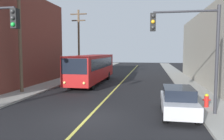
{
  "coord_description": "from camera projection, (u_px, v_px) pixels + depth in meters",
  "views": [
    {
      "loc": [
        3.36,
        -11.25,
        3.65
      ],
      "look_at": [
        0.0,
        7.65,
        2.0
      ],
      "focal_mm": 35.09,
      "sensor_mm": 36.0,
      "label": 1
    }
  ],
  "objects": [
    {
      "name": "city_bus",
      "position": [
        92.0,
        67.0,
        24.83
      ],
      "size": [
        2.59,
        12.16,
        3.2
      ],
      "color": "maroon",
      "rests_on": "ground"
    },
    {
      "name": "ground_plane",
      "position": [
        87.0,
        118.0,
        11.93
      ],
      "size": [
        120.0,
        120.0,
        0.0
      ],
      "primitive_type": "plane",
      "color": "black"
    },
    {
      "name": "utility_pole_near",
      "position": [
        19.0,
        24.0,
        18.44
      ],
      "size": [
        2.4,
        0.28,
        10.55
      ],
      "color": "brown",
      "rests_on": "sidewalk_left"
    },
    {
      "name": "sidewalk_right",
      "position": [
        193.0,
        90.0,
        20.47
      ],
      "size": [
        2.5,
        90.0,
        0.15
      ],
      "primitive_type": "cube",
      "color": "gray",
      "rests_on": "ground"
    },
    {
      "name": "sidewalk_left",
      "position": [
        48.0,
        85.0,
        23.0
      ],
      "size": [
        2.5,
        90.0,
        0.15
      ],
      "primitive_type": "cube",
      "color": "gray",
      "rests_on": "ground"
    },
    {
      "name": "lane_stripe_center",
      "position": [
        123.0,
        81.0,
        26.64
      ],
      "size": [
        0.16,
        60.0,
        0.01
      ],
      "primitive_type": "cube",
      "color": "#D8CC4C",
      "rests_on": "ground"
    },
    {
      "name": "utility_pole_mid",
      "position": [
        79.0,
        40.0,
        31.49
      ],
      "size": [
        2.4,
        0.28,
        9.39
      ],
      "color": "brown",
      "rests_on": "sidewalk_left"
    },
    {
      "name": "fire_hydrant",
      "position": [
        207.0,
        100.0,
        13.75
      ],
      "size": [
        0.44,
        0.26,
        0.84
      ],
      "color": "red",
      "rests_on": "sidewalk_right"
    },
    {
      "name": "parked_car_silver",
      "position": [
        178.0,
        101.0,
        12.41
      ],
      "size": [
        1.85,
        4.42,
        1.62
      ],
      "color": "#B7B7BC",
      "rests_on": "ground"
    },
    {
      "name": "traffic_signal_right_corner",
      "position": [
        188.0,
        39.0,
        12.19
      ],
      "size": [
        3.75,
        0.48,
        6.0
      ],
      "color": "#2D2D33",
      "rests_on": "sidewalk_right"
    }
  ]
}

